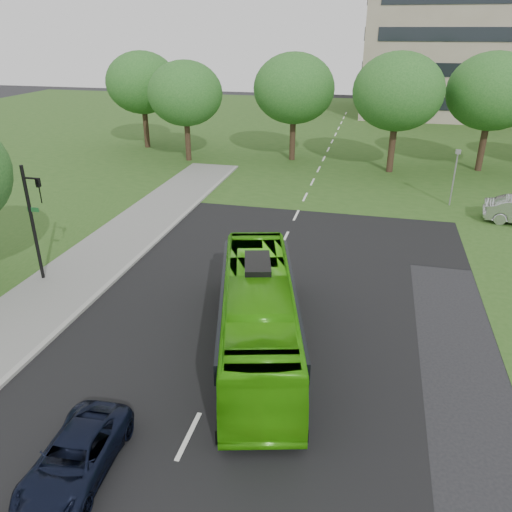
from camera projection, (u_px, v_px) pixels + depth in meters
The scene contains 11 objects.
ground at pixel (241, 330), 20.35m from camera, with size 160.00×160.00×0.00m, color black.
street_surfaces at pixel (309, 179), 40.52m from camera, with size 120.00×120.00×0.15m.
tree_park_a at pixel (185, 94), 43.88m from camera, with size 6.59×6.59×8.75m.
tree_park_b at pixel (294, 89), 43.94m from camera, with size 7.16×7.16×9.39m.
tree_park_c at pixel (398, 92), 39.94m from camera, with size 7.25×7.25×9.63m.
tree_park_d at pixel (493, 92), 40.30m from camera, with size 7.27×7.27×9.62m.
tree_park_f at pixel (142, 83), 48.77m from camera, with size 6.95×6.95×9.28m.
bus at pixel (258, 315), 18.53m from camera, with size 2.53×10.82×3.01m, color #3AA90D.
suv at pixel (75, 457), 13.57m from camera, with size 1.90×4.12×1.15m, color black.
traffic_light at pixel (34, 216), 22.91m from camera, with size 0.91×0.24×5.71m.
camera_pole at pixel (455, 170), 33.55m from camera, with size 0.36×0.32×3.87m.
Camera 1 is at (4.64, -16.62, 11.22)m, focal length 35.00 mm.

